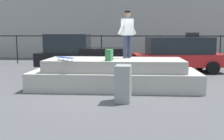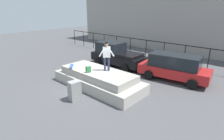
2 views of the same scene
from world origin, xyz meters
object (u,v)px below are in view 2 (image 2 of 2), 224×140
(skateboarder, at_px, (107,55))
(car_red_hatchback_mid, at_px, (174,67))
(car_black_pickup_near, at_px, (117,54))
(skateboard, at_px, (71,66))
(backpack, at_px, (88,69))
(utility_box, at_px, (75,91))

(skateboarder, relative_size, car_red_hatchback_mid, 0.36)
(car_black_pickup_near, bearing_deg, skateboard, -85.56)
(skateboard, distance_m, car_red_hatchback_mid, 6.80)
(backpack, xyz_separation_m, car_black_pickup_near, (-1.87, 4.75, -0.31))
(car_black_pickup_near, xyz_separation_m, car_red_hatchback_mid, (5.03, 0.08, -0.01))
(car_black_pickup_near, relative_size, utility_box, 4.42)
(skateboarder, distance_m, car_black_pickup_near, 4.66)
(backpack, distance_m, utility_box, 1.70)
(car_black_pickup_near, bearing_deg, utility_box, -68.83)
(car_red_hatchback_mid, bearing_deg, skateboarder, -123.49)
(skateboard, relative_size, car_red_hatchback_mid, 0.15)
(backpack, relative_size, car_black_pickup_near, 0.08)
(backpack, xyz_separation_m, utility_box, (0.53, -1.45, -0.71))
(skateboard, xyz_separation_m, backpack, (1.50, 0.12, 0.09))
(car_red_hatchback_mid, distance_m, utility_box, 6.82)
(backpack, distance_m, car_black_pickup_near, 5.11)
(skateboard, height_order, car_red_hatchback_mid, car_red_hatchback_mid)
(skateboarder, bearing_deg, skateboard, -152.63)
(car_red_hatchback_mid, bearing_deg, backpack, -123.16)
(utility_box, bearing_deg, car_red_hatchback_mid, 72.42)
(car_red_hatchback_mid, bearing_deg, skateboard, -133.20)
(car_black_pickup_near, distance_m, utility_box, 6.66)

